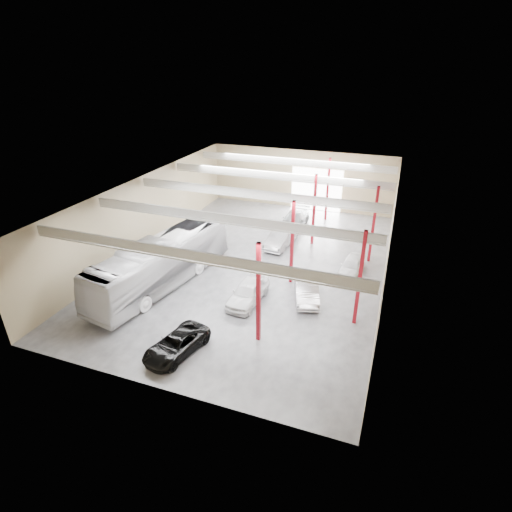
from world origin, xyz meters
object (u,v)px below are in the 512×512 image
Objects in this scene: car_row_a at (248,292)px; car_right_far at (352,265)px; black_sedan at (177,344)px; car_right_near at (306,289)px; car_row_b at (281,238)px; car_row_c at (294,219)px; coach_bus at (162,262)px.

car_right_far is at bearing 51.11° from car_row_a.
black_sedan is 10.91m from car_right_near.
car_row_b is at bearing 101.01° from car_right_near.
car_row_c reaches higher than car_right_near.
car_row_c is at bearing 91.39° from car_right_near.
coach_bus is at bearing 139.72° from black_sedan.
car_row_b reaches higher than car_row_a.
car_row_b is at bearing 98.00° from black_sedan.
coach_bus is 17.01m from car_row_c.
coach_bus reaches higher than car_right_near.
car_row_a reaches higher than black_sedan.
car_right_near is (4.53, -8.47, -0.05)m from car_row_b.
car_right_near is at bearing -55.83° from car_row_b.
car_row_a is at bearing -85.66° from car_row_c.
car_right_near is (11.43, 1.86, -1.18)m from coach_bus.
car_row_a is 10.51m from car_row_b.
coach_bus is 12.47m from car_row_b.
coach_bus is 9.02m from black_sedan.
car_row_c is (-0.57, 15.70, -0.01)m from car_row_a.
black_sedan is at bearing -91.60° from car_row_c.
car_right_near is at bearing 69.07° from black_sedan.
coach_bus is 2.92× the size of car_row_a.
car_row_c is 1.16× the size of car_right_near.
car_row_a reaches higher than car_right_near.
car_row_b reaches higher than car_row_c.
car_row_a is at bearing 86.45° from black_sedan.
coach_bus is 7.51m from car_row_a.
black_sedan is 0.83× the size of car_row_c.
car_row_a reaches higher than car_right_far.
black_sedan is 0.91× the size of car_row_b.
car_row_c reaches higher than black_sedan.
car_right_far is (6.74, 7.23, -0.13)m from car_row_a.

